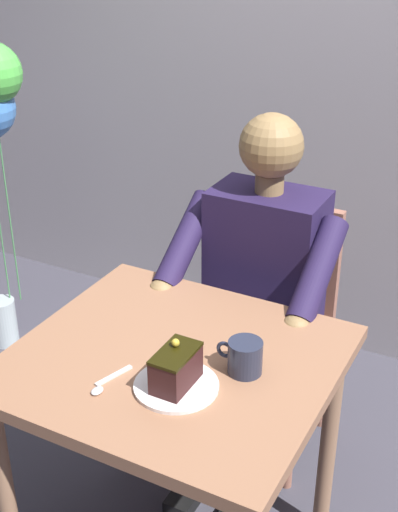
{
  "coord_description": "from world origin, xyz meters",
  "views": [
    {
      "loc": [
        -0.75,
        1.28,
        1.8
      ],
      "look_at": [
        -0.02,
        -0.1,
        1.01
      ],
      "focal_mm": 48.92,
      "sensor_mm": 36.0,
      "label": 1
    }
  ],
  "objects": [
    {
      "name": "dining_table",
      "position": [
        0.0,
        0.0,
        0.65
      ],
      "size": [
        0.81,
        0.75,
        0.76
      ],
      "color": "#956549",
      "rests_on": "ground"
    },
    {
      "name": "dessert_spoon",
      "position": [
        0.09,
        0.18,
        0.76
      ],
      "size": [
        0.04,
        0.14,
        0.01
      ],
      "color": "silver",
      "rests_on": "dining_table"
    },
    {
      "name": "chair",
      "position": [
        0.0,
        -0.7,
        0.49
      ],
      "size": [
        0.42,
        0.42,
        0.89
      ],
      "color": "#9E6451",
      "rests_on": "ground"
    },
    {
      "name": "coffee_cup",
      "position": [
        -0.19,
        -0.03,
        0.81
      ],
      "size": [
        0.12,
        0.09,
        0.09
      ],
      "color": "#252B3F",
      "rests_on": "dining_table"
    },
    {
      "name": "seated_person",
      "position": [
        0.0,
        -0.53,
        0.65
      ],
      "size": [
        0.53,
        0.58,
        1.25
      ],
      "color": "#251B41",
      "rests_on": "ground"
    },
    {
      "name": "dessert_plate",
      "position": [
        -0.07,
        0.11,
        0.76
      ],
      "size": [
        0.21,
        0.21,
        0.01
      ],
      "primitive_type": "cylinder",
      "color": "white",
      "rests_on": "dining_table"
    },
    {
      "name": "cake_slice",
      "position": [
        -0.07,
        0.11,
        0.82
      ],
      "size": [
        0.08,
        0.14,
        0.11
      ],
      "color": "#371A1A",
      "rests_on": "dessert_plate"
    }
  ]
}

